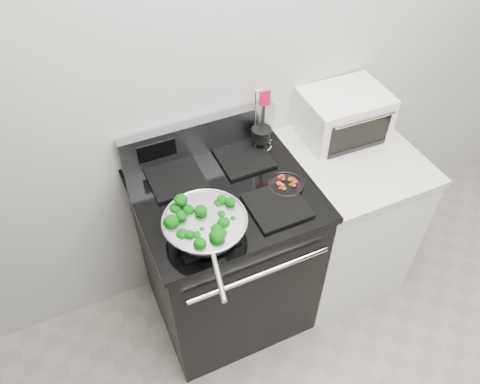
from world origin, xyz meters
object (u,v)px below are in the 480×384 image
skillet (205,225)px  utensil_holder (261,137)px  toaster_oven (343,114)px  bacon_plate (286,183)px  gas_range (227,255)px

skillet → utensil_holder: 0.60m
utensil_holder → toaster_oven: 0.44m
utensil_holder → toaster_oven: bearing=5.8°
bacon_plate → gas_range: bearing=163.7°
gas_range → toaster_oven: (0.72, 0.17, 0.55)m
utensil_holder → bacon_plate: bearing=-82.6°
gas_range → utensil_holder: (0.28, 0.21, 0.52)m
bacon_plate → toaster_oven: bearing=28.9°
gas_range → bacon_plate: 0.55m
gas_range → bacon_plate: bearing=-16.3°
bacon_plate → toaster_oven: (0.45, 0.25, 0.07)m
bacon_plate → utensil_holder: bearing=86.3°
bacon_plate → utensil_holder: (0.02, 0.29, 0.04)m
skillet → bacon_plate: 0.44m
skillet → utensil_holder: size_ratio=1.64×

